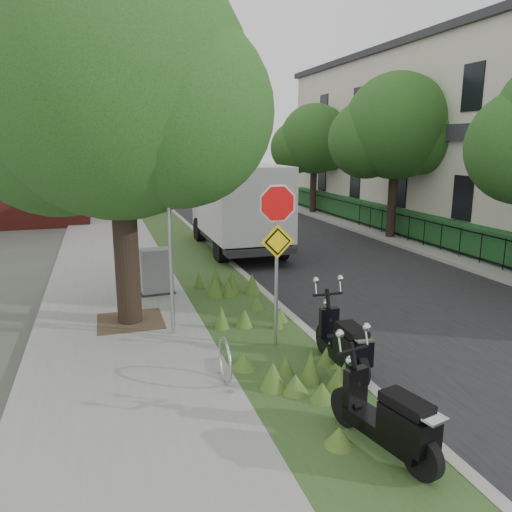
# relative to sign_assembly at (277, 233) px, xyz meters

# --- Properties ---
(ground) EXTENTS (120.00, 120.00, 0.00)m
(ground) POSITION_rel_sign_assembly_xyz_m (1.40, -0.58, -2.33)
(ground) COLOR #4C5147
(ground) RESTS_ON ground
(sidewalk_near) EXTENTS (3.50, 60.00, 0.12)m
(sidewalk_near) POSITION_rel_sign_assembly_xyz_m (-2.85, 9.42, -2.27)
(sidewalk_near) COLOR gray
(sidewalk_near) RESTS_ON ground
(verge) EXTENTS (2.00, 60.00, 0.12)m
(verge) POSITION_rel_sign_assembly_xyz_m (-0.10, 9.42, -2.27)
(verge) COLOR #2B4F22
(verge) RESTS_ON ground
(kerb_near) EXTENTS (0.20, 60.00, 0.13)m
(kerb_near) POSITION_rel_sign_assembly_xyz_m (0.90, 9.42, -2.26)
(kerb_near) COLOR #9E9991
(kerb_near) RESTS_ON ground
(road) EXTENTS (7.00, 60.00, 0.01)m
(road) POSITION_rel_sign_assembly_xyz_m (4.40, 9.42, -2.32)
(road) COLOR black
(road) RESTS_ON ground
(kerb_far) EXTENTS (0.20, 60.00, 0.13)m
(kerb_far) POSITION_rel_sign_assembly_xyz_m (7.90, 9.42, -2.26)
(kerb_far) COLOR #9E9991
(kerb_far) RESTS_ON ground
(footpath_far) EXTENTS (3.20, 60.00, 0.12)m
(footpath_far) POSITION_rel_sign_assembly_xyz_m (9.60, 9.42, -2.27)
(footpath_far) COLOR gray
(footpath_far) RESTS_ON ground
(street_tree_main) EXTENTS (6.21, 5.54, 7.66)m
(street_tree_main) POSITION_rel_sign_assembly_xyz_m (-2.68, 2.28, 2.48)
(street_tree_main) COLOR black
(street_tree_main) RESTS_ON ground
(bare_post) EXTENTS (0.08, 0.08, 4.00)m
(bare_post) POSITION_rel_sign_assembly_xyz_m (-1.80, 1.22, -0.21)
(bare_post) COLOR #A5A8AD
(bare_post) RESTS_ON ground
(bike_hoop) EXTENTS (0.06, 0.78, 0.77)m
(bike_hoop) POSITION_rel_sign_assembly_xyz_m (-1.30, -1.18, -1.83)
(bike_hoop) COLOR #A5A8AD
(bike_hoop) RESTS_ON ground
(sign_assembly) EXTENTS (0.94, 0.08, 3.22)m
(sign_assembly) POSITION_rel_sign_assembly_xyz_m (0.00, 0.00, 0.00)
(sign_assembly) COLOR #A5A8AD
(sign_assembly) RESTS_ON ground
(fence_far) EXTENTS (0.04, 24.00, 1.00)m
(fence_far) POSITION_rel_sign_assembly_xyz_m (8.60, 9.42, -1.66)
(fence_far) COLOR black
(fence_far) RESTS_ON ground
(hedge_far) EXTENTS (1.00, 24.00, 1.10)m
(hedge_far) POSITION_rel_sign_assembly_xyz_m (9.30, 9.42, -1.66)
(hedge_far) COLOR #194720
(hedge_far) RESTS_ON footpath_far
(terrace_houses) EXTENTS (7.40, 26.40, 8.20)m
(terrace_houses) POSITION_rel_sign_assembly_xyz_m (12.89, 9.42, 1.83)
(terrace_houses) COLOR beige
(terrace_houses) RESTS_ON ground
(far_tree_b) EXTENTS (4.83, 4.31, 6.56)m
(far_tree_b) POSITION_rel_sign_assembly_xyz_m (8.34, 9.46, 2.04)
(far_tree_b) COLOR black
(far_tree_b) RESTS_ON ground
(far_tree_c) EXTENTS (4.37, 3.89, 5.93)m
(far_tree_c) POSITION_rel_sign_assembly_xyz_m (8.34, 17.46, 1.63)
(far_tree_c) COLOR black
(far_tree_c) RESTS_ON ground
(scooter_near) EXTENTS (0.67, 1.84, 0.89)m
(scooter_near) POSITION_rel_sign_assembly_xyz_m (0.20, -3.74, -1.78)
(scooter_near) COLOR black
(scooter_near) RESTS_ON ground
(scooter_far) EXTENTS (0.41, 1.90, 0.90)m
(scooter_far) POSITION_rel_sign_assembly_xyz_m (0.72, -1.48, -1.77)
(scooter_far) COLOR black
(scooter_far) RESTS_ON ground
(box_truck) EXTENTS (2.49, 6.06, 2.73)m
(box_truck) POSITION_rel_sign_assembly_xyz_m (1.70, 8.88, -0.55)
(box_truck) COLOR #262628
(box_truck) RESTS_ON ground
(utility_cabinet) EXTENTS (0.92, 0.66, 1.17)m
(utility_cabinet) POSITION_rel_sign_assembly_xyz_m (-1.81, 4.20, -1.65)
(utility_cabinet) COLOR #262628
(utility_cabinet) RESTS_ON ground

